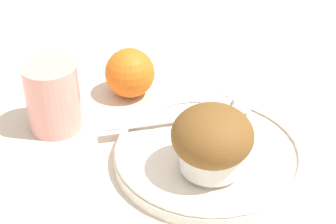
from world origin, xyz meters
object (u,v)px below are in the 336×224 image
(butter_knife, at_px, (179,118))
(orange_fruit, at_px, (130,73))
(muffin, at_px, (212,140))
(juice_glass, at_px, (53,97))

(butter_knife, xyz_separation_m, orange_fruit, (0.01, 0.11, 0.01))
(muffin, height_order, butter_knife, muffin)
(butter_knife, bearing_deg, juice_glass, 162.91)
(muffin, bearing_deg, orange_fruit, 77.94)
(butter_knife, distance_m, orange_fruit, 0.11)
(muffin, bearing_deg, juice_glass, 110.35)
(muffin, xyz_separation_m, juice_glass, (-0.08, 0.21, -0.01))
(orange_fruit, relative_size, juice_glass, 0.77)
(muffin, height_order, juice_glass, muffin)
(muffin, height_order, orange_fruit, muffin)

